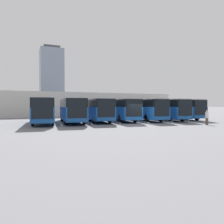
% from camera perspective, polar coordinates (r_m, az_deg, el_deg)
% --- Properties ---
extents(ground_plane, '(600.00, 600.00, 0.00)m').
position_cam_1_polar(ground_plane, '(27.84, 7.18, -3.14)').
color(ground_plane, slate).
extents(bus_0, '(3.65, 12.10, 3.31)m').
position_cam_1_polar(bus_0, '(39.40, 16.79, 0.90)').
color(bus_0, '#19519E').
rests_on(bus_0, ground_plane).
extents(curb_divider_0, '(0.94, 7.10, 0.15)m').
position_cam_1_polar(curb_divider_0, '(36.93, 16.24, -1.89)').
color(curb_divider_0, '#9E9E99').
rests_on(curb_divider_0, ground_plane).
extents(bus_1, '(3.65, 12.10, 3.31)m').
position_cam_1_polar(bus_1, '(36.37, 13.19, 0.87)').
color(bus_1, '#19519E').
rests_on(bus_1, ground_plane).
extents(curb_divider_1, '(0.94, 7.10, 0.15)m').
position_cam_1_polar(curb_divider_1, '(33.93, 12.34, -2.17)').
color(curb_divider_1, '#9E9E99').
rests_on(curb_divider_1, ground_plane).
extents(bus_2, '(3.65, 12.10, 3.31)m').
position_cam_1_polar(bus_2, '(34.41, 8.06, 0.85)').
color(bus_2, '#19519E').
rests_on(bus_2, ground_plane).
extents(curb_divider_2, '(0.94, 7.10, 0.15)m').
position_cam_1_polar(curb_divider_2, '(32.03, 6.76, -2.37)').
color(curb_divider_2, '#9E9E99').
rests_on(curb_divider_2, ground_plane).
extents(bus_3, '(3.65, 12.10, 3.31)m').
position_cam_1_polar(bus_3, '(33.35, 1.89, 0.84)').
color(bus_3, '#19519E').
rests_on(bus_3, ground_plane).
extents(curb_divider_3, '(0.94, 7.10, 0.15)m').
position_cam_1_polar(curb_divider_3, '(31.07, 0.08, -2.49)').
color(curb_divider_3, '#9E9E99').
rests_on(curb_divider_3, ground_plane).
extents(bus_4, '(3.65, 12.10, 3.31)m').
position_cam_1_polar(bus_4, '(32.07, -4.25, 0.80)').
color(bus_4, '#19519E').
rests_on(bus_4, ground_plane).
extents(curb_divider_4, '(0.94, 7.10, 0.15)m').
position_cam_1_polar(curb_divider_4, '(29.93, -6.59, -2.66)').
color(curb_divider_4, '#9E9E99').
rests_on(curb_divider_4, ground_plane).
extents(bus_5, '(3.65, 12.10, 3.31)m').
position_cam_1_polar(bus_5, '(30.41, -10.51, 0.73)').
color(bus_5, '#19519E').
rests_on(bus_5, ground_plane).
extents(curb_divider_5, '(0.94, 7.10, 0.15)m').
position_cam_1_polar(curb_divider_5, '(28.43, -13.45, -2.92)').
color(curb_divider_5, '#9E9E99').
rests_on(curb_divider_5, ground_plane).
extents(bus_6, '(3.65, 12.10, 3.31)m').
position_cam_1_polar(bus_6, '(29.81, -17.52, 0.66)').
color(bus_6, '#19519E').
rests_on(bus_6, ground_plane).
extents(pedestrian, '(0.43, 0.43, 1.75)m').
position_cam_1_polar(pedestrian, '(28.74, 23.55, -1.24)').
color(pedestrian, brown).
rests_on(pedestrian, ground_plane).
extents(station_building, '(40.80, 16.45, 5.20)m').
position_cam_1_polar(station_building, '(54.18, -7.67, 1.98)').
color(station_building, beige).
rests_on(station_building, ground_plane).
extents(office_tower, '(18.54, 18.54, 51.30)m').
position_cam_1_polar(office_tower, '(191.19, -15.52, 8.45)').
color(office_tower, '#7F8EA3').
rests_on(office_tower, ground_plane).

